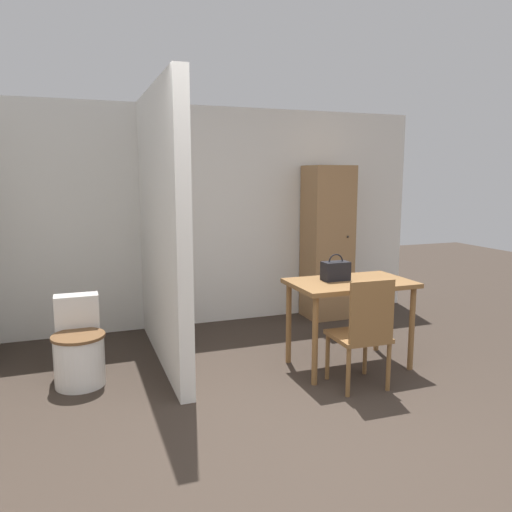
% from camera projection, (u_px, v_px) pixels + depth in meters
% --- Properties ---
extents(ground_plane, '(16.00, 16.00, 0.00)m').
position_uv_depth(ground_plane, '(342.00, 470.00, 2.96)').
color(ground_plane, '#382D26').
extents(wall_back, '(5.40, 0.12, 2.50)m').
position_uv_depth(wall_back, '(203.00, 217.00, 5.79)').
color(wall_back, white).
rests_on(wall_back, ground_plane).
extents(partition_wall, '(0.12, 2.04, 2.50)m').
position_uv_depth(partition_wall, '(161.00, 228.00, 4.56)').
color(partition_wall, white).
rests_on(partition_wall, ground_plane).
extents(dining_table, '(1.08, 0.66, 0.79)m').
position_uv_depth(dining_table, '(350.00, 292.00, 4.47)').
color(dining_table, brown).
rests_on(dining_table, ground_plane).
extents(wooden_chair, '(0.44, 0.44, 0.93)m').
position_uv_depth(wooden_chair, '(363.00, 331.00, 4.02)').
color(wooden_chair, brown).
rests_on(wooden_chair, ground_plane).
extents(toilet, '(0.43, 0.58, 0.71)m').
position_uv_depth(toilet, '(79.00, 349.00, 4.17)').
color(toilet, white).
rests_on(toilet, ground_plane).
extents(handbag, '(0.24, 0.14, 0.24)m').
position_uv_depth(handbag, '(336.00, 271.00, 4.47)').
color(handbag, black).
rests_on(handbag, dining_table).
extents(wooden_cabinet, '(0.53, 0.48, 1.85)m').
position_uv_depth(wooden_cabinet, '(327.00, 243.00, 6.05)').
color(wooden_cabinet, '#997047').
rests_on(wooden_cabinet, ground_plane).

